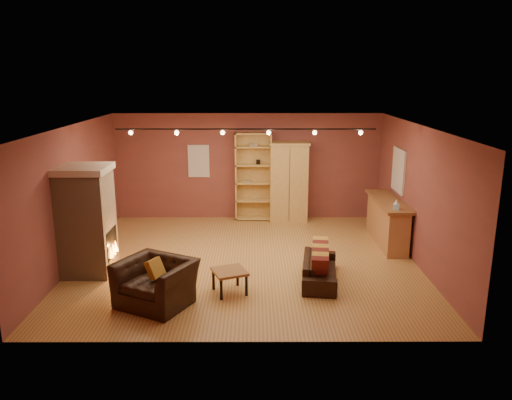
{
  "coord_description": "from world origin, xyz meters",
  "views": [
    {
      "loc": [
        0.18,
        -9.78,
        3.8
      ],
      "look_at": [
        0.21,
        0.2,
        1.26
      ],
      "focal_mm": 35.0,
      "sensor_mm": 36.0,
      "label": 1
    }
  ],
  "objects_px": {
    "fireplace": "(87,220)",
    "coffee_table": "(230,274)",
    "armchair": "(156,275)",
    "loveseat": "(320,264)",
    "bookcase": "(253,176)",
    "armoire": "(289,182)",
    "bar_counter": "(387,221)"
  },
  "relations": [
    {
      "from": "bookcase",
      "to": "armoire",
      "type": "xyz_separation_m",
      "value": [
        0.93,
        -0.14,
        -0.13
      ]
    },
    {
      "from": "fireplace",
      "to": "loveseat",
      "type": "bearing_deg",
      "value": -5.5
    },
    {
      "from": "bar_counter",
      "to": "fireplace",
      "type": "bearing_deg",
      "value": -164.78
    },
    {
      "from": "bar_counter",
      "to": "armchair",
      "type": "xyz_separation_m",
      "value": [
        -4.68,
        -3.1,
        -0.01
      ]
    },
    {
      "from": "armchair",
      "to": "coffee_table",
      "type": "height_order",
      "value": "armchair"
    },
    {
      "from": "bookcase",
      "to": "loveseat",
      "type": "bearing_deg",
      "value": -73.15
    },
    {
      "from": "bar_counter",
      "to": "coffee_table",
      "type": "distance_m",
      "value": 4.37
    },
    {
      "from": "fireplace",
      "to": "coffee_table",
      "type": "height_order",
      "value": "fireplace"
    },
    {
      "from": "bookcase",
      "to": "loveseat",
      "type": "height_order",
      "value": "bookcase"
    },
    {
      "from": "fireplace",
      "to": "armoire",
      "type": "relative_size",
      "value": 1.02
    },
    {
      "from": "armoire",
      "to": "bar_counter",
      "type": "xyz_separation_m",
      "value": [
        2.13,
        -1.89,
        -0.53
      ]
    },
    {
      "from": "loveseat",
      "to": "coffee_table",
      "type": "bearing_deg",
      "value": 115.02
    },
    {
      "from": "fireplace",
      "to": "bar_counter",
      "type": "relative_size",
      "value": 0.99
    },
    {
      "from": "armoire",
      "to": "bar_counter",
      "type": "bearing_deg",
      "value": -41.6
    },
    {
      "from": "bookcase",
      "to": "armchair",
      "type": "relative_size",
      "value": 1.67
    },
    {
      "from": "loveseat",
      "to": "coffee_table",
      "type": "relative_size",
      "value": 2.26
    },
    {
      "from": "armoire",
      "to": "coffee_table",
      "type": "distance_m",
      "value": 4.78
    },
    {
      "from": "bookcase",
      "to": "loveseat",
      "type": "relative_size",
      "value": 1.43
    },
    {
      "from": "armoire",
      "to": "armchair",
      "type": "bearing_deg",
      "value": -117.16
    },
    {
      "from": "bookcase",
      "to": "coffee_table",
      "type": "distance_m",
      "value": 4.77
    },
    {
      "from": "bar_counter",
      "to": "armchair",
      "type": "distance_m",
      "value": 5.62
    },
    {
      "from": "armchair",
      "to": "loveseat",
      "type": "bearing_deg",
      "value": 45.69
    },
    {
      "from": "bookcase",
      "to": "bar_counter",
      "type": "bearing_deg",
      "value": -33.6
    },
    {
      "from": "bookcase",
      "to": "armchair",
      "type": "xyz_separation_m",
      "value": [
        -1.63,
        -5.13,
        -0.67
      ]
    },
    {
      "from": "bookcase",
      "to": "armoire",
      "type": "relative_size",
      "value": 1.11
    },
    {
      "from": "bookcase",
      "to": "coffee_table",
      "type": "bearing_deg",
      "value": -95.02
    },
    {
      "from": "fireplace",
      "to": "armchair",
      "type": "height_order",
      "value": "fireplace"
    },
    {
      "from": "fireplace",
      "to": "coffee_table",
      "type": "xyz_separation_m",
      "value": [
        2.77,
        -0.95,
        -0.7
      ]
    },
    {
      "from": "bookcase",
      "to": "coffee_table",
      "type": "xyz_separation_m",
      "value": [
        -0.41,
        -4.68,
        -0.82
      ]
    },
    {
      "from": "armoire",
      "to": "armchair",
      "type": "height_order",
      "value": "armoire"
    },
    {
      "from": "loveseat",
      "to": "fireplace",
      "type": "bearing_deg",
      "value": 92.15
    },
    {
      "from": "bar_counter",
      "to": "loveseat",
      "type": "distance_m",
      "value": 2.79
    }
  ]
}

